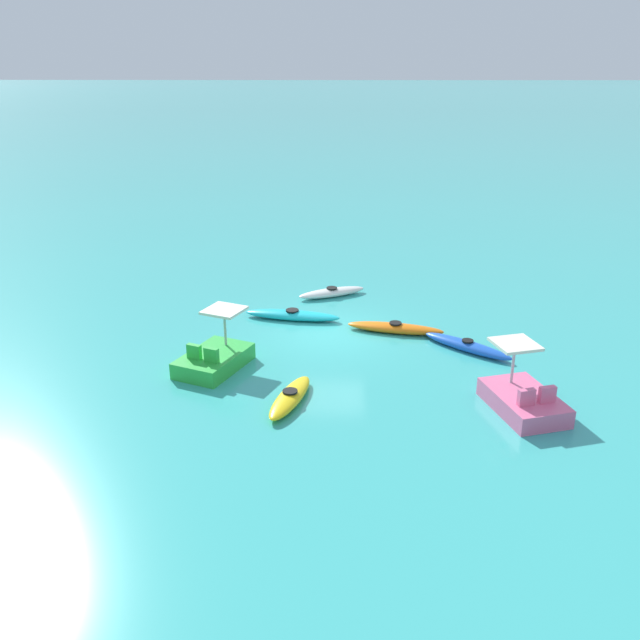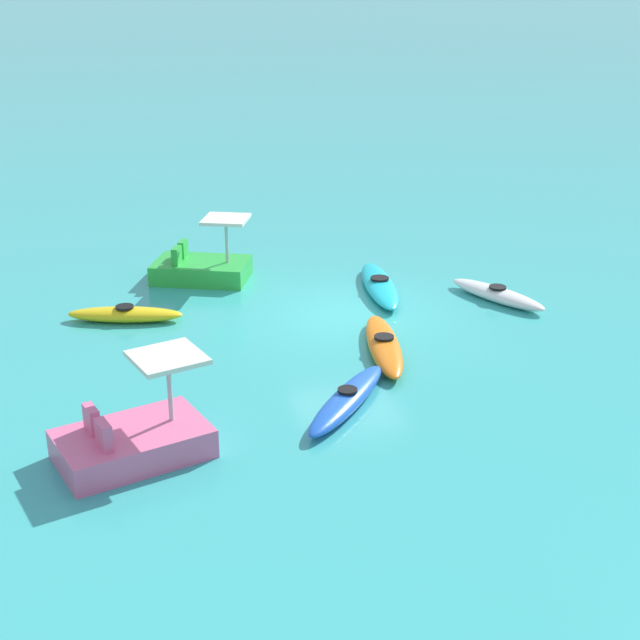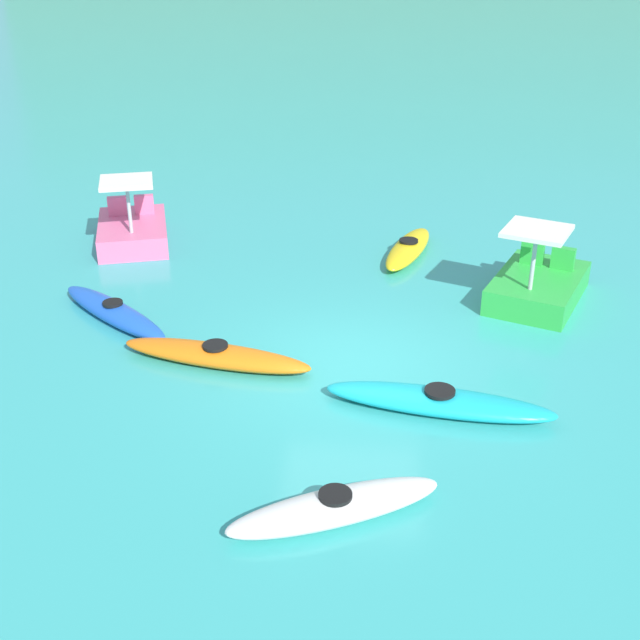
# 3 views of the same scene
# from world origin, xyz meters

# --- Properties ---
(ground_plane) EXTENTS (600.00, 600.00, 0.00)m
(ground_plane) POSITION_xyz_m (0.00, 0.00, 0.00)
(ground_plane) COLOR #38ADA8
(kayak_blue) EXTENTS (2.74, 2.48, 0.37)m
(kayak_blue) POSITION_xyz_m (-4.45, 1.43, 0.16)
(kayak_blue) COLOR blue
(kayak_blue) RESTS_ON ground_plane
(kayak_white) EXTENTS (2.81, 1.73, 0.37)m
(kayak_white) POSITION_xyz_m (-0.10, -3.79, 0.16)
(kayak_white) COLOR white
(kayak_white) RESTS_ON ground_plane
(kayak_yellow) EXTENTS (1.40, 2.71, 0.37)m
(kayak_yellow) POSITION_xyz_m (1.04, 5.02, 0.16)
(kayak_yellow) COLOR yellow
(kayak_yellow) RESTS_ON ground_plane
(kayak_orange) EXTENTS (3.37, 1.35, 0.37)m
(kayak_orange) POSITION_xyz_m (-2.27, -0.07, 0.16)
(kayak_orange) COLOR orange
(kayak_orange) RESTS_ON ground_plane
(kayak_cyan) EXTENTS (3.53, 1.31, 0.37)m
(kayak_cyan) POSITION_xyz_m (1.32, -1.26, 0.16)
(kayak_cyan) COLOR #19B7C6
(kayak_cyan) RESTS_ON ground_plane
(pedal_boat_green) EXTENTS (2.34, 2.80, 1.68)m
(pedal_boat_green) POSITION_xyz_m (3.46, 2.86, 0.34)
(pedal_boat_green) COLOR green
(pedal_boat_green) RESTS_ON ground_plane
(pedal_boat_pink) EXTENTS (2.09, 2.71, 1.68)m
(pedal_boat_pink) POSITION_xyz_m (-5.18, 5.34, 0.34)
(pedal_boat_pink) COLOR pink
(pedal_boat_pink) RESTS_ON ground_plane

